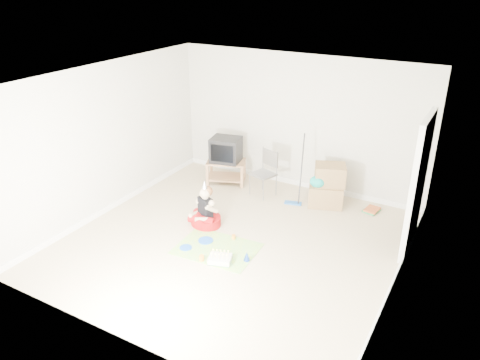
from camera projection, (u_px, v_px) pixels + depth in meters
The scene contains 16 objects.
ground at pixel (233, 241), 7.47m from camera, with size 5.00×5.00×0.00m, color beige.
doorway_recess at pixel (419, 188), 6.90m from camera, with size 0.02×0.90×2.05m, color black.
tv_stand at pixel (226, 170), 9.43m from camera, with size 0.87×0.72×0.47m.
crt_tv at pixel (226, 150), 9.25m from camera, with size 0.56×0.47×0.49m, color black.
folding_chair at pixel (263, 174), 8.83m from camera, with size 0.51×0.50×0.90m.
cardboard_boxes at pixel (327, 186), 8.50m from camera, with size 0.74×0.67×0.78m.
floor_mop at pixel (294, 191), 8.56m from camera, with size 0.33×0.41×1.27m.
book_pile at pixel (372, 210), 8.38m from camera, with size 0.29×0.34×0.07m.
seated_woman at pixel (206, 215), 7.91m from camera, with size 0.74×0.74×0.82m.
party_mat at pixel (217, 249), 7.28m from camera, with size 1.24×0.90×0.01m, color #EE328A.
birthday_cake at pixel (220, 259), 6.93m from camera, with size 0.40×0.35×0.15m.
blue_plate_near at pixel (206, 240), 7.48m from camera, with size 0.24×0.24×0.01m, color blue.
blue_plate_far at pixel (186, 248), 7.29m from camera, with size 0.19×0.19×0.01m, color blue.
orange_cup_near at pixel (234, 237), 7.52m from camera, with size 0.06×0.06×0.07m, color orange.
orange_cup_far at pixel (202, 258), 6.96m from camera, with size 0.07×0.07×0.08m, color orange.
blue_party_hat at pixel (247, 256), 6.95m from camera, with size 0.10×0.10×0.15m, color #1A43B9.
Camera 1 is at (3.23, -5.53, 3.98)m, focal length 35.00 mm.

